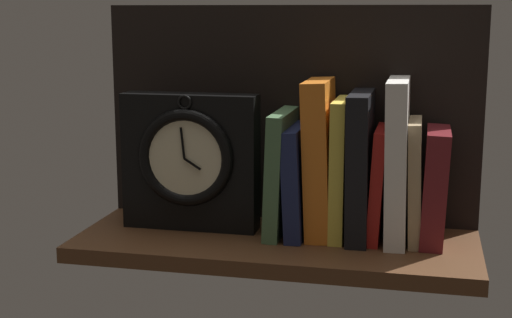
{
  "coord_description": "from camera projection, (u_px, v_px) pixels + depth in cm",
  "views": [
    {
      "loc": [
        22.82,
        -114.66,
        36.36
      ],
      "look_at": [
        -4.18,
        3.81,
        12.14
      ],
      "focal_mm": 52.62,
      "sensor_mm": 36.0,
      "label": 1
    }
  ],
  "objects": [
    {
      "name": "book_red_requiem",
      "position": [
        378.0,
        183.0,
        1.2
      ],
      "size": [
        2.72,
        12.63,
        18.12
      ],
      "primitive_type": "cube",
      "rotation": [
        0.0,
        0.04,
        0.0
      ],
      "color": "red",
      "rests_on": "ground_plane"
    },
    {
      "name": "back_panel",
      "position": [
        290.0,
        114.0,
        1.3
      ],
      "size": [
        64.67,
        1.2,
        37.18
      ],
      "primitive_type": "cube",
      "color": "black",
      "rests_on": "ground_plane"
    },
    {
      "name": "book_white_catcher",
      "position": [
        397.0,
        161.0,
        1.19
      ],
      "size": [
        3.77,
        15.3,
        25.85
      ],
      "primitive_type": "cube",
      "rotation": [
        0.0,
        -0.02,
        0.0
      ],
      "color": "silver",
      "rests_on": "ground_plane"
    },
    {
      "name": "framed_clock",
      "position": [
        190.0,
        161.0,
        1.25
      ],
      "size": [
        22.8,
        6.52,
        22.94
      ],
      "color": "black",
      "rests_on": "ground_plane"
    },
    {
      "name": "book_tan_shortstories",
      "position": [
        415.0,
        181.0,
        1.19
      ],
      "size": [
        2.68,
        12.05,
        19.53
      ],
      "primitive_type": "cube",
      "rotation": [
        0.0,
        -0.04,
        0.0
      ],
      "color": "tan",
      "rests_on": "ground_plane"
    },
    {
      "name": "book_navy_bierce",
      "position": [
        298.0,
        180.0,
        1.23
      ],
      "size": [
        3.61,
        15.22,
        17.97
      ],
      "primitive_type": "cube",
      "rotation": [
        0.0,
        -0.05,
        0.0
      ],
      "color": "#192147",
      "rests_on": "ground_plane"
    },
    {
      "name": "book_black_skeptic",
      "position": [
        360.0,
        166.0,
        1.2
      ],
      "size": [
        3.72,
        15.12,
        23.63
      ],
      "primitive_type": "cube",
      "rotation": [
        0.0,
        -0.01,
        0.0
      ],
      "color": "black",
      "rests_on": "ground_plane"
    },
    {
      "name": "book_maroon_dawkins",
      "position": [
        435.0,
        186.0,
        1.18
      ],
      "size": [
        4.13,
        12.97,
        18.19
      ],
      "primitive_type": "cube",
      "rotation": [
        0.0,
        0.03,
        0.0
      ],
      "color": "maroon",
      "rests_on": "ground_plane"
    },
    {
      "name": "book_green_romantic",
      "position": [
        281.0,
        172.0,
        1.23
      ],
      "size": [
        3.21,
        15.46,
        20.27
      ],
      "primitive_type": "cube",
      "rotation": [
        0.0,
        0.04,
        0.0
      ],
      "color": "#476B44",
      "rests_on": "ground_plane"
    },
    {
      "name": "book_yellow_seinlanguage",
      "position": [
        341.0,
        168.0,
        1.21
      ],
      "size": [
        2.39,
        13.0,
        22.45
      ],
      "primitive_type": "cube",
      "rotation": [
        0.0,
        -0.0,
        0.0
      ],
      "color": "gold",
      "rests_on": "ground_plane"
    },
    {
      "name": "ground_plane",
      "position": [
        276.0,
        245.0,
        1.22
      ],
      "size": [
        64.67,
        25.48,
        2.5
      ],
      "primitive_type": "cube",
      "color": "#4C2D19"
    },
    {
      "name": "book_orange_pandolfini",
      "position": [
        320.0,
        158.0,
        1.21
      ],
      "size": [
        5.01,
        12.85,
        25.55
      ],
      "primitive_type": "cube",
      "rotation": [
        0.0,
        -0.04,
        0.0
      ],
      "color": "orange",
      "rests_on": "ground_plane"
    }
  ]
}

